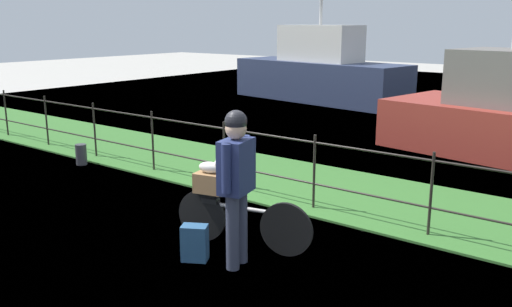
% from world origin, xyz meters
% --- Properties ---
extents(ground_plane, '(60.00, 60.00, 0.00)m').
position_xyz_m(ground_plane, '(0.00, 0.00, 0.00)').
color(ground_plane, '#B2ADA3').
extents(grass_strip, '(27.00, 2.40, 0.03)m').
position_xyz_m(grass_strip, '(0.00, 2.97, 0.01)').
color(grass_strip, '#38702D').
rests_on(grass_strip, ground).
extents(harbor_water, '(30.00, 30.00, 0.00)m').
position_xyz_m(harbor_water, '(0.00, 9.20, 0.00)').
color(harbor_water, slate).
rests_on(harbor_water, ground).
extents(iron_fence, '(18.04, 0.04, 1.06)m').
position_xyz_m(iron_fence, '(0.00, 2.08, 0.61)').
color(iron_fence, '#28231E').
rests_on(iron_fence, ground).
extents(bicycle_main, '(1.65, 0.43, 0.62)m').
position_xyz_m(bicycle_main, '(0.86, 0.44, 0.33)').
color(bicycle_main, black).
rests_on(bicycle_main, ground).
extents(wooden_crate, '(0.39, 0.32, 0.23)m').
position_xyz_m(wooden_crate, '(0.48, 0.35, 0.73)').
color(wooden_crate, olive).
rests_on(wooden_crate, bicycle_main).
extents(terrier_dog, '(0.32, 0.20, 0.18)m').
position_xyz_m(terrier_dog, '(0.50, 0.35, 0.93)').
color(terrier_dog, silver).
rests_on(terrier_dog, wooden_crate).
extents(cyclist_person, '(0.34, 0.53, 1.68)m').
position_xyz_m(cyclist_person, '(1.13, 0.04, 1.00)').
color(cyclist_person, '#383D51').
rests_on(cyclist_person, ground).
extents(backpack_on_paving, '(0.33, 0.30, 0.40)m').
position_xyz_m(backpack_on_paving, '(0.68, -0.15, 0.20)').
color(backpack_on_paving, '#28517A').
rests_on(backpack_on_paving, ground).
extents(mooring_bollard, '(0.20, 0.20, 0.38)m').
position_xyz_m(mooring_bollard, '(-3.85, 1.58, 0.19)').
color(mooring_bollard, '#38383D').
rests_on(mooring_bollard, ground).
extents(moored_boat_near, '(4.74, 2.98, 3.64)m').
position_xyz_m(moored_boat_near, '(2.04, 7.15, 0.75)').
color(moored_boat_near, '#9E3328').
rests_on(moored_boat_near, ground).
extents(moored_boat_mid, '(6.33, 2.69, 4.05)m').
position_xyz_m(moored_boat_mid, '(-4.82, 11.45, 0.91)').
color(moored_boat_mid, '#2D3856').
rests_on(moored_boat_mid, ground).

